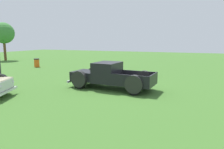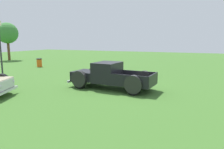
# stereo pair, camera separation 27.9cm
# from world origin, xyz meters

# --- Properties ---
(ground_plane) EXTENTS (80.00, 80.00, 0.00)m
(ground_plane) POSITION_xyz_m (0.00, 0.00, 0.00)
(ground_plane) COLOR #3D6B28
(pickup_truck_foreground) EXTENTS (2.34, 5.48, 1.65)m
(pickup_truck_foreground) POSITION_xyz_m (-0.10, 0.73, 0.78)
(pickup_truck_foreground) COLOR black
(pickup_truck_foreground) RESTS_ON ground_plane
(trash_can) EXTENTS (0.59, 0.59, 0.95)m
(trash_can) POSITION_xyz_m (6.32, 12.12, 0.48)
(trash_can) COLOR orange
(trash_can) RESTS_ON ground_plane
(oak_tree_east) EXTENTS (3.04, 3.04, 5.50)m
(oak_tree_east) POSITION_xyz_m (10.65, 21.92, 3.94)
(oak_tree_east) COLOR brown
(oak_tree_east) RESTS_ON ground_plane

